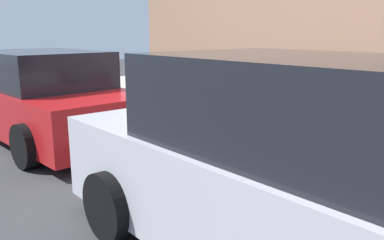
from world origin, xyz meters
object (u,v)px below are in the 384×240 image
Objects in this scene: suitcase_olive_2 at (324,134)px; suitcase_red_3 at (284,126)px; suitcase_navy_8 at (175,107)px; bollard_post at (129,91)px; suitcase_navy_1 at (363,148)px; parked_car_red_1 at (44,98)px; parked_car_silver_0 at (296,174)px; fire_hydrant at (153,96)px; suitcase_teal_6 at (214,111)px; suitcase_maroon_7 at (194,108)px; suitcase_black_5 at (235,116)px; suitcase_silver_4 at (258,122)px.

suitcase_red_3 is at bearing 5.40° from suitcase_olive_2.
bollard_post is at bearing 5.02° from suitcase_navy_8.
suitcase_navy_1 is 0.74× the size of suitcase_red_3.
parked_car_silver_0 is at bearing 180.00° from parked_car_red_1.
suitcase_teal_6 is at bearing -178.14° from fire_hydrant.
suitcase_navy_1 is 0.83× the size of suitcase_teal_6.
parked_car_red_1 is (4.72, 2.29, 0.31)m from suitcase_navy_1.
suitcase_maroon_7 reaches higher than suitcase_navy_1.
suitcase_navy_8 is at bearing -112.38° from parked_car_red_1.
suitcase_navy_1 is 5.28m from bollard_post.
suitcase_navy_1 is at bearing -174.79° from suitcase_olive_2.
parked_car_silver_0 is at bearing 152.93° from suitcase_navy_8.
fire_hydrant reaches higher than suitcase_navy_1.
suitcase_black_5 is 1.25× the size of fire_hydrant.
suitcase_navy_1 is 3.80m from suitcase_navy_8.
parked_car_red_1 reaches higher than suitcase_silver_4.
suitcase_black_5 is 0.51m from suitcase_teal_6.
parked_car_silver_0 is 0.93× the size of parked_car_red_1.
suitcase_red_3 is at bearing 175.66° from suitcase_teal_6.
parked_car_silver_0 reaches higher than suitcase_red_3.
parked_car_silver_0 is (-2.29, 2.29, 0.32)m from suitcase_silver_4.
suitcase_maroon_7 is at bearing -0.07° from suitcase_silver_4.
bollard_post is at bearing 2.07° from suitcase_navy_1.
suitcase_olive_2 is (0.54, 0.05, 0.10)m from suitcase_navy_1.
suitcase_teal_6 is at bearing -34.66° from parked_car_silver_0.
suitcase_maroon_7 is 0.15× the size of parked_car_red_1.
suitcase_teal_6 is 0.17× the size of parked_car_silver_0.
suitcase_olive_2 is 1.48× the size of suitcase_teal_6.
suitcase_red_3 is 1.12× the size of suitcase_teal_6.
fire_hydrant is (1.28, 0.04, 0.07)m from suitcase_maroon_7.
suitcase_navy_1 is 0.13× the size of parked_car_red_1.
suitcase_red_3 is 3.42m from fire_hydrant.
suitcase_red_3 is 0.92× the size of bollard_post.
suitcase_navy_8 is (1.02, 0.08, -0.06)m from suitcase_teal_6.
bollard_post reaches higher than suitcase_teal_6.
suitcase_navy_1 is 2.39m from parked_car_silver_0.
suitcase_maroon_7 is 0.83× the size of suitcase_navy_8.
parked_car_red_1 is (3.57, 2.19, 0.21)m from suitcase_red_3.
suitcase_red_3 is (0.61, 0.06, 0.01)m from suitcase_olive_2.
parked_car_red_1 is (-0.56, 2.10, 0.14)m from bollard_post.
suitcase_teal_6 is at bearing -175.25° from bollard_post.
suitcase_black_5 is (2.26, -0.03, 0.05)m from suitcase_navy_1.
suitcase_olive_2 is 4.02m from fire_hydrant.
bollard_post is at bearing 3.10° from suitcase_silver_4.
parked_car_red_1 is at bearing 49.93° from suitcase_teal_6.
suitcase_navy_8 reaches higher than fire_hydrant.
suitcase_red_3 is 2.14m from suitcase_maroon_7.
suitcase_navy_8 reaches higher than suitcase_red_3.
parked_car_silver_0 is (-2.83, 2.33, 0.32)m from suitcase_black_5.
suitcase_olive_2 reaches higher than suitcase_navy_8.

